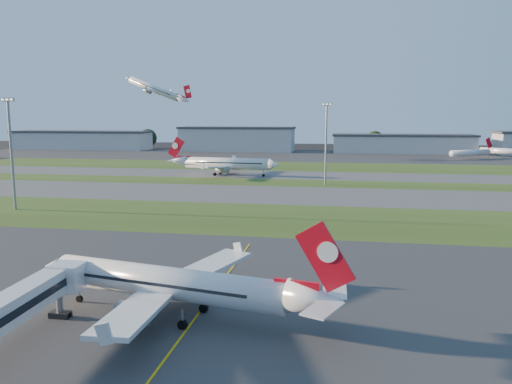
% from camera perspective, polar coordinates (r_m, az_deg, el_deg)
% --- Properties ---
extents(ground, '(700.00, 700.00, 0.00)m').
position_cam_1_polar(ground, '(59.43, -11.06, -12.87)').
color(ground, black).
rests_on(ground, ground).
extents(apron_near, '(300.00, 70.00, 0.01)m').
position_cam_1_polar(apron_near, '(59.43, -11.06, -12.87)').
color(apron_near, '#333335').
rests_on(apron_near, ground).
extents(grass_strip_a, '(300.00, 34.00, 0.01)m').
position_cam_1_polar(grass_strip_a, '(107.68, -1.18, -2.95)').
color(grass_strip_a, '#304818').
rests_on(grass_strip_a, ground).
extents(taxiway_a, '(300.00, 32.00, 0.01)m').
position_cam_1_polar(taxiway_a, '(139.70, 1.40, -0.27)').
color(taxiway_a, '#515154').
rests_on(taxiway_a, ground).
extents(grass_strip_b, '(300.00, 18.00, 0.01)m').
position_cam_1_polar(grass_strip_b, '(164.22, 2.69, 1.06)').
color(grass_strip_b, '#304818').
rests_on(grass_strip_b, ground).
extents(taxiway_b, '(300.00, 26.00, 0.01)m').
position_cam_1_polar(taxiway_b, '(185.90, 3.54, 1.94)').
color(taxiway_b, '#515154').
rests_on(taxiway_b, ground).
extents(grass_strip_c, '(300.00, 40.00, 0.01)m').
position_cam_1_polar(grass_strip_c, '(218.54, 4.49, 2.93)').
color(grass_strip_c, '#304818').
rests_on(grass_strip_c, ground).
extents(apron_far, '(400.00, 80.00, 0.01)m').
position_cam_1_polar(apron_far, '(278.11, 5.66, 4.14)').
color(apron_far, '#333335').
rests_on(apron_far, ground).
extents(yellow_line, '(0.25, 60.00, 0.02)m').
position_cam_1_polar(yellow_line, '(57.92, -6.30, -13.34)').
color(yellow_line, gold).
rests_on(yellow_line, ground).
extents(airliner_parked, '(33.73, 28.35, 10.62)m').
position_cam_1_polar(airliner_parked, '(55.47, -9.88, -10.32)').
color(airliner_parked, white).
rests_on(airliner_parked, ground).
extents(airliner_taxiing, '(40.02, 33.78, 12.50)m').
position_cam_1_polar(airliner_taxiing, '(184.47, -3.44, 3.26)').
color(airliner_taxiing, white).
rests_on(airliner_taxiing, ground).
extents(airliner_departing, '(36.42, 30.80, 11.36)m').
position_cam_1_polar(airliner_departing, '(277.42, -11.50, 11.46)').
color(airliner_departing, white).
extents(mini_jet_near, '(24.36, 17.92, 9.48)m').
position_cam_1_polar(mini_jet_near, '(277.70, 23.31, 4.15)').
color(mini_jet_near, white).
rests_on(mini_jet_near, ground).
extents(mini_jet_far, '(24.43, 17.82, 9.48)m').
position_cam_1_polar(mini_jet_far, '(299.05, 26.63, 4.21)').
color(mini_jet_far, white).
rests_on(mini_jet_far, ground).
extents(light_mast_west, '(3.20, 0.70, 25.80)m').
position_cam_1_polar(light_mast_west, '(128.15, -26.21, 4.71)').
color(light_mast_west, gray).
rests_on(light_mast_west, ground).
extents(light_mast_centre, '(3.20, 0.70, 25.80)m').
position_cam_1_polar(light_mast_centre, '(159.76, 8.01, 6.11)').
color(light_mast_centre, gray).
rests_on(light_mast_centre, ground).
extents(hangar_far_west, '(91.80, 23.00, 12.20)m').
position_cam_1_polar(hangar_far_west, '(350.96, -19.28, 5.63)').
color(hangar_far_west, '#ACAFB5').
rests_on(hangar_far_west, ground).
extents(hangar_west, '(71.40, 23.00, 15.20)m').
position_cam_1_polar(hangar_west, '(313.70, -2.18, 6.08)').
color(hangar_west, '#ACAFB5').
rests_on(hangar_west, ground).
extents(hangar_east, '(81.60, 23.00, 11.20)m').
position_cam_1_polar(hangar_east, '(308.91, 16.37, 5.32)').
color(hangar_east, '#ACAFB5').
rests_on(hangar_east, ground).
extents(tree_far_west, '(11.00, 11.00, 12.00)m').
position_cam_1_polar(tree_far_west, '(382.78, -23.60, 5.65)').
color(tree_far_west, black).
rests_on(tree_far_west, ground).
extents(tree_west, '(12.10, 12.10, 13.20)m').
position_cam_1_polar(tree_west, '(347.20, -12.26, 6.05)').
color(tree_west, black).
rests_on(tree_west, ground).
extents(tree_mid_west, '(9.90, 9.90, 10.80)m').
position_cam_1_polar(tree_mid_west, '(320.45, 2.64, 5.80)').
color(tree_mid_west, black).
rests_on(tree_mid_west, ground).
extents(tree_mid_east, '(11.55, 11.55, 12.60)m').
position_cam_1_polar(tree_mid_east, '(321.48, 13.43, 5.76)').
color(tree_mid_east, black).
rests_on(tree_mid_east, ground).
extents(tree_east, '(10.45, 10.45, 11.40)m').
position_cam_1_polar(tree_east, '(332.69, 26.50, 5.07)').
color(tree_east, black).
rests_on(tree_east, ground).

